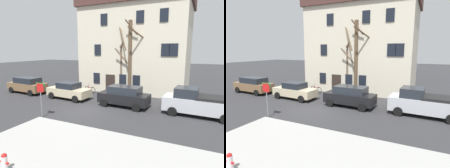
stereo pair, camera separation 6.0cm
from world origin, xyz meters
The scene contains 12 objects.
ground_plane centered at (0.00, 0.00, 0.00)m, with size 120.00×120.00×0.00m, color #2D2D30.
building_main centered at (0.66, 10.62, 5.81)m, with size 12.46×8.88×11.47m.
tree_bare_near centered at (-0.78, 7.71, 3.30)m, with size 2.39×2.38×7.06m.
tree_bare_mid centered at (0.24, 6.68, 2.91)m, with size 2.71×2.45×5.54m.
tree_bare_far centered at (1.19, 6.44, 4.25)m, with size 2.91×2.72×7.78m.
car_brown_wagon centered at (-9.54, 2.46, 0.92)m, with size 4.76×2.22×1.77m.
car_beige_sedan centered at (-3.69, 2.37, 0.83)m, with size 4.53×2.18×1.65m.
car_black_wagon centered at (2.21, 2.33, 0.92)m, with size 4.40×2.11×1.77m.
pickup_truck_silver centered at (8.01, 2.51, 0.98)m, with size 5.09×2.33×2.04m.
fire_hydrant centered at (1.31, -8.04, 0.49)m, with size 0.42×0.22×0.71m.
street_sign_pole centered at (-2.15, -2.71, 1.78)m, with size 0.76×0.07×2.52m.
bicycle_leaning centered at (-3.31, 5.67, 0.37)m, with size 1.70×0.52×1.03m.
Camera 1 is at (8.06, -12.35, 4.82)m, focal length 30.38 mm.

